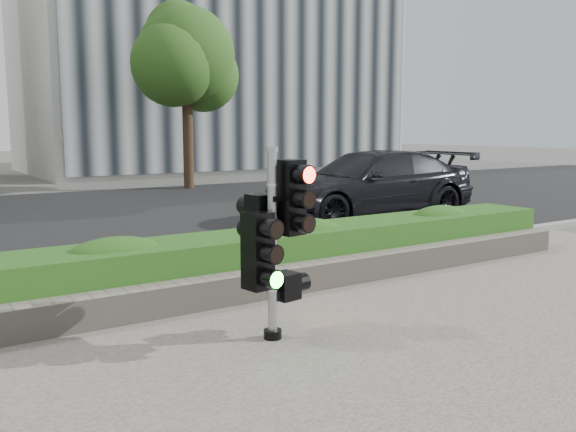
{
  "coord_description": "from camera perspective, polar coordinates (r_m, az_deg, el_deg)",
  "views": [
    {
      "loc": [
        -3.33,
        -4.37,
        2.08
      ],
      "look_at": [
        -0.07,
        0.6,
        1.23
      ],
      "focal_mm": 38.0,
      "sensor_mm": 36.0,
      "label": 1
    }
  ],
  "objects": [
    {
      "name": "traffic_signal",
      "position": [
        5.92,
        -1.47,
        -1.69
      ],
      "size": [
        0.68,
        0.54,
        1.89
      ],
      "rotation": [
        0.0,
        0.0,
        0.17
      ],
      "color": "black",
      "rests_on": "sidewalk"
    },
    {
      "name": "tree_right",
      "position": [
        21.92,
        -9.6,
        14.29
      ],
      "size": [
        4.1,
        3.58,
        6.53
      ],
      "color": "black",
      "rests_on": "ground"
    },
    {
      "name": "curb",
      "position": [
        8.47,
        -9.14,
        -5.79
      ],
      "size": [
        60.0,
        0.25,
        0.12
      ],
      "primitive_type": "cube",
      "color": "gray",
      "rests_on": "ground"
    },
    {
      "name": "stone_wall",
      "position": [
        7.35,
        -5.15,
        -6.75
      ],
      "size": [
        12.0,
        0.32,
        0.34
      ],
      "primitive_type": "cube",
      "color": "gray",
      "rests_on": "sidewalk"
    },
    {
      "name": "car_dark",
      "position": [
        14.34,
        7.56,
        2.94
      ],
      "size": [
        5.46,
        2.34,
        1.57
      ],
      "primitive_type": "imported",
      "rotation": [
        0.0,
        0.0,
        -1.6
      ],
      "color": "black",
      "rests_on": "road"
    },
    {
      "name": "road",
      "position": [
        14.9,
        -19.98,
        -0.36
      ],
      "size": [
        60.0,
        13.0,
        0.02
      ],
      "primitive_type": "cube",
      "color": "black",
      "rests_on": "ground"
    },
    {
      "name": "ground",
      "position": [
        5.88,
        3.86,
        -12.64
      ],
      "size": [
        120.0,
        120.0,
        0.0
      ],
      "primitive_type": "plane",
      "color": "#51514C",
      "rests_on": "ground"
    },
    {
      "name": "building_right",
      "position": [
        32.92,
        -7.41,
        14.89
      ],
      "size": [
        18.0,
        10.0,
        12.0
      ],
      "primitive_type": "cube",
      "color": "#B7B7B2",
      "rests_on": "ground"
    },
    {
      "name": "hedge",
      "position": [
        7.87,
        -7.4,
        -4.5
      ],
      "size": [
        12.0,
        1.0,
        0.68
      ],
      "primitive_type": "cube",
      "color": "#4D972E",
      "rests_on": "sidewalk"
    }
  ]
}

